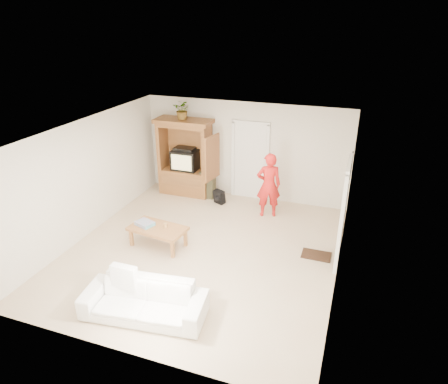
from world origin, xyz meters
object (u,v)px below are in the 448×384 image
(coffee_table, at_px, (158,230))
(armoire, at_px, (186,162))
(man, at_px, (269,185))
(sofa, at_px, (144,301))

(coffee_table, bearing_deg, armoire, 108.88)
(man, bearing_deg, armoire, -34.37)
(coffee_table, bearing_deg, sofa, -60.91)
(sofa, distance_m, coffee_table, 2.20)
(armoire, height_order, man, armoire)
(armoire, xyz_separation_m, sofa, (1.41, -4.84, -0.61))
(armoire, relative_size, sofa, 1.03)
(armoire, distance_m, sofa, 5.08)
(coffee_table, bearing_deg, man, 56.54)
(armoire, bearing_deg, sofa, -73.72)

